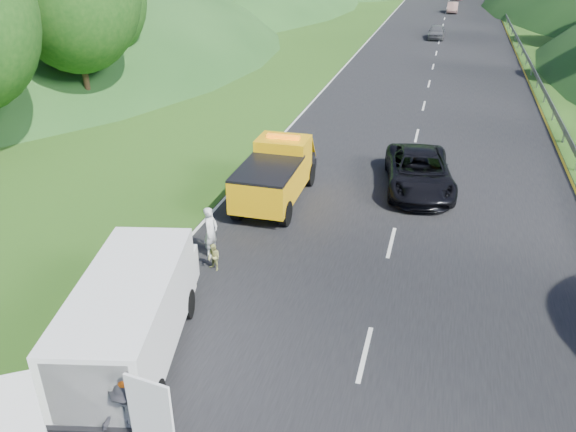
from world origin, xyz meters
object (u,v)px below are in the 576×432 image
(child, at_px, (215,270))
(passing_suv, at_px, (417,189))
(woman, at_px, (212,255))
(white_van, at_px, (132,313))
(tow_truck, at_px, (276,173))
(suitcase, at_px, (133,251))

(child, relative_size, passing_suv, 0.16)
(passing_suv, bearing_deg, child, -133.60)
(woman, xyz_separation_m, child, (0.44, -0.87, 0.00))
(child, xyz_separation_m, passing_suv, (5.76, 8.22, 0.00))
(white_van, distance_m, passing_suv, 13.97)
(tow_truck, bearing_deg, suitcase, -119.82)
(woman, distance_m, suitcase, 2.57)
(woman, xyz_separation_m, suitcase, (-2.37, -0.95, 0.29))
(tow_truck, height_order, woman, tow_truck)
(tow_truck, height_order, suitcase, tow_truck)
(child, height_order, suitcase, suitcase)
(passing_suv, bearing_deg, white_van, -124.48)
(white_van, relative_size, child, 7.76)
(tow_truck, height_order, child, tow_truck)
(child, bearing_deg, tow_truck, 110.91)
(woman, bearing_deg, passing_suv, -34.79)
(suitcase, bearing_deg, tow_truck, 60.49)
(white_van, xyz_separation_m, suitcase, (-2.49, 4.22, -1.04))
(white_van, relative_size, woman, 4.11)
(woman, bearing_deg, suitcase, 117.10)
(tow_truck, xyz_separation_m, woman, (-0.82, -4.69, -1.18))
(suitcase, relative_size, passing_suv, 0.10)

